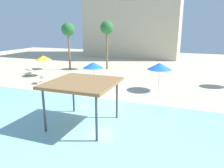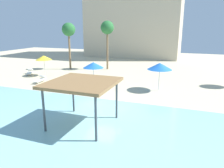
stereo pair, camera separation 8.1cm
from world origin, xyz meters
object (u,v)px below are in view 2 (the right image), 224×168
beach_umbrella_blue_1 (160,66)px  palm_tree_1 (107,29)px  beach_umbrella_blue_0 (93,65)px  beach_umbrella_yellow_3 (44,58)px  lounge_chair_3 (40,79)px  palm_tree_2 (69,31)px  shade_pavilion (82,84)px  lounge_chair_2 (78,79)px  lounge_chair_1 (30,72)px

beach_umbrella_blue_1 → palm_tree_1: size_ratio=0.39×
beach_umbrella_blue_0 → beach_umbrella_blue_1: size_ratio=0.99×
beach_umbrella_yellow_3 → lounge_chair_3: (1.62, -2.98, -2.00)m
beach_umbrella_yellow_3 → palm_tree_2: 6.07m
beach_umbrella_blue_0 → lounge_chair_3: beach_umbrella_blue_0 is taller
shade_pavilion → beach_umbrella_blue_0: (-2.89, 7.70, -0.22)m
beach_umbrella_yellow_3 → lounge_chair_2: bearing=-12.6°
lounge_chair_1 → lounge_chair_3: same height
shade_pavilion → palm_tree_2: (-10.67, 16.11, 2.90)m
palm_tree_1 → palm_tree_2: palm_tree_1 is taller
beach_umbrella_yellow_3 → beach_umbrella_blue_1: bearing=-6.1°
lounge_chair_1 → palm_tree_1: (8.25, 7.06, 5.48)m
beach_umbrella_yellow_3 → palm_tree_2: bearing=82.3°
shade_pavilion → beach_umbrella_blue_1: bearing=70.7°
beach_umbrella_yellow_3 → palm_tree_2: size_ratio=0.39×
lounge_chair_3 → beach_umbrella_blue_1: bearing=88.1°
lounge_chair_3 → palm_tree_1: palm_tree_1 is taller
beach_umbrella_yellow_3 → shade_pavilion: bearing=-44.1°
beach_umbrella_blue_0 → palm_tree_1: palm_tree_1 is taller
beach_umbrella_blue_0 → lounge_chair_1: (-10.87, 3.28, -2.11)m
beach_umbrella_blue_0 → palm_tree_1: size_ratio=0.39×
lounge_chair_1 → lounge_chair_2: 7.95m
lounge_chair_1 → lounge_chair_3: size_ratio=0.98×
beach_umbrella_blue_1 → lounge_chair_3: beach_umbrella_blue_1 is taller
beach_umbrella_yellow_3 → palm_tree_2: palm_tree_2 is taller
shade_pavilion → palm_tree_1: (-5.51, 18.04, 3.15)m
beach_umbrella_blue_0 → palm_tree_2: 11.87m
lounge_chair_2 → lounge_chair_1: bearing=-81.2°
shade_pavilion → palm_tree_2: palm_tree_2 is taller
beach_umbrella_blue_1 → beach_umbrella_yellow_3: bearing=173.9°
lounge_chair_1 → palm_tree_2: palm_tree_2 is taller
lounge_chair_2 → palm_tree_2: 9.48m
beach_umbrella_blue_1 → lounge_chair_1: 17.27m
lounge_chair_1 → palm_tree_2: (3.09, 5.13, 5.23)m
palm_tree_1 → palm_tree_2: 5.52m
shade_pavilion → palm_tree_2: bearing=123.5°
beach_umbrella_yellow_3 → lounge_chair_3: size_ratio=1.33×
beach_umbrella_blue_0 → lounge_chair_2: 4.23m
beach_umbrella_blue_1 → palm_tree_2: (-13.99, 6.64, 3.15)m
shade_pavilion → palm_tree_1: palm_tree_1 is taller
shade_pavilion → lounge_chair_3: shade_pavilion is taller
lounge_chair_3 → palm_tree_1: bearing=149.0°
palm_tree_1 → beach_umbrella_blue_0: bearing=-75.8°
lounge_chair_3 → palm_tree_1: 12.16m
beach_umbrella_yellow_3 → palm_tree_1: palm_tree_1 is taller
shade_pavilion → beach_umbrella_blue_1: shade_pavilion is taller
shade_pavilion → beach_umbrella_blue_0: bearing=110.6°
beach_umbrella_blue_1 → lounge_chair_1: (-17.08, 1.52, -2.08)m
lounge_chair_2 → palm_tree_2: (-4.78, 6.30, 5.23)m
beach_umbrella_blue_0 → beach_umbrella_blue_1: bearing=15.8°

